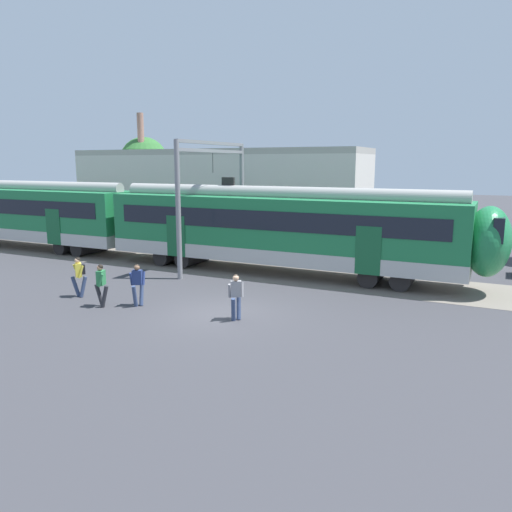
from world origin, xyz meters
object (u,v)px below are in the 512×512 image
at_px(pedestrian_navy, 138,281).
at_px(pedestrian_grey, 236,293).
at_px(pedestrian_green, 101,282).
at_px(pedestrian_yellow, 79,273).
at_px(commuter_train, 139,220).

height_order(pedestrian_navy, pedestrian_grey, same).
relative_size(pedestrian_green, pedestrian_navy, 1.00).
distance_m(pedestrian_yellow, pedestrian_navy, 3.02).
relative_size(commuter_train, pedestrian_navy, 22.83).
relative_size(pedestrian_yellow, pedestrian_green, 1.00).
height_order(commuter_train, pedestrian_green, commuter_train).
distance_m(commuter_train, pedestrian_grey, 12.90).
bearing_deg(pedestrian_navy, pedestrian_yellow, 179.79).
xyz_separation_m(pedestrian_navy, pedestrian_grey, (4.22, 0.10, 0.00)).
xyz_separation_m(pedestrian_green, pedestrian_navy, (1.19, 0.69, 0.03)).
bearing_deg(pedestrian_green, pedestrian_grey, 8.30).
relative_size(pedestrian_yellow, pedestrian_grey, 1.00).
distance_m(pedestrian_navy, pedestrian_grey, 4.22).
height_order(pedestrian_yellow, pedestrian_green, same).
xyz_separation_m(pedestrian_green, pedestrian_grey, (5.42, 0.79, 0.03)).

